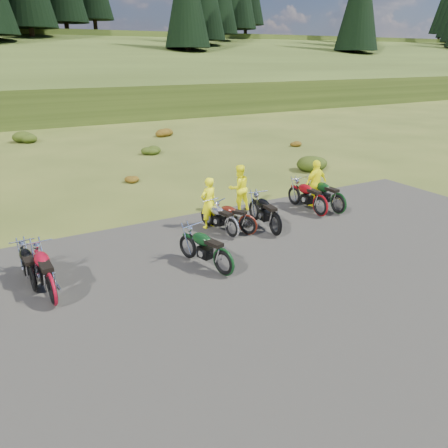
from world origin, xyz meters
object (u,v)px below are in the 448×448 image
motorcycle_0 (36,292)px  person_middle (209,204)px  motorcycle_3 (232,238)px  motorcycle_7 (337,214)px

motorcycle_0 → person_middle: person_middle is taller
motorcycle_0 → motorcycle_3: motorcycle_3 is taller
motorcycle_7 → person_middle: bearing=74.5°
motorcycle_0 → motorcycle_3: bearing=-87.3°
motorcycle_7 → person_middle: (-4.63, 1.07, 0.84)m
motorcycle_0 → motorcycle_7: size_ratio=0.86×
motorcycle_3 → person_middle: bearing=1.0°
motorcycle_3 → person_middle: person_middle is taller
person_middle → motorcycle_3: bearing=87.4°
motorcycle_7 → person_middle: person_middle is taller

